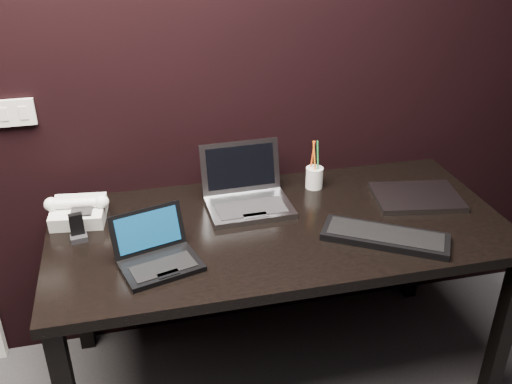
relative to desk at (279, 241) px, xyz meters
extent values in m
plane|color=black|center=(-0.30, 0.40, 0.64)|extent=(4.00, 0.00, 4.00)
cube|color=silver|center=(-0.92, 0.39, 0.46)|extent=(0.15, 0.02, 0.10)
cube|color=silver|center=(-0.95, 0.38, 0.46)|extent=(0.03, 0.01, 0.05)
cube|color=silver|center=(-0.88, 0.38, 0.46)|extent=(0.03, 0.01, 0.05)
cube|color=black|center=(0.00, 0.00, 0.06)|extent=(1.70, 0.80, 0.04)
cube|color=black|center=(0.80, -0.35, -0.31)|extent=(0.06, 0.06, 0.70)
cube|color=black|center=(-0.80, 0.35, -0.31)|extent=(0.06, 0.06, 0.70)
cube|color=black|center=(0.80, 0.35, -0.31)|extent=(0.06, 0.06, 0.70)
cube|color=black|center=(-0.46, -0.18, 0.09)|extent=(0.29, 0.24, 0.02)
cube|color=black|center=(-0.45, -0.20, 0.10)|extent=(0.23, 0.15, 0.00)
cube|color=black|center=(-0.44, -0.25, 0.10)|extent=(0.08, 0.05, 0.00)
cube|color=black|center=(-0.49, -0.08, 0.17)|extent=(0.26, 0.12, 0.15)
cube|color=#092B4A|center=(-0.49, -0.08, 0.17)|extent=(0.22, 0.10, 0.12)
cube|color=#929297|center=(-0.09, 0.13, 0.09)|extent=(0.33, 0.24, 0.02)
cube|color=black|center=(-0.09, 0.10, 0.10)|extent=(0.27, 0.14, 0.00)
cube|color=#A3A3A9|center=(-0.08, 0.04, 0.10)|extent=(0.09, 0.04, 0.00)
cube|color=#9C9CA1|center=(-0.09, 0.27, 0.20)|extent=(0.32, 0.07, 0.20)
cube|color=black|center=(-0.09, 0.27, 0.20)|extent=(0.28, 0.05, 0.16)
cube|color=black|center=(0.34, -0.19, 0.09)|extent=(0.46, 0.36, 0.03)
cube|color=black|center=(0.34, -0.19, 0.10)|extent=(0.41, 0.31, 0.00)
cube|color=gray|center=(0.59, 0.05, 0.09)|extent=(0.37, 0.30, 0.02)
cube|color=silver|center=(-0.73, 0.20, 0.11)|extent=(0.21, 0.20, 0.08)
cylinder|color=white|center=(-0.73, 0.19, 0.16)|extent=(0.19, 0.06, 0.04)
sphere|color=white|center=(-0.82, 0.20, 0.16)|extent=(0.06, 0.06, 0.05)
sphere|color=white|center=(-0.64, 0.18, 0.16)|extent=(0.06, 0.06, 0.05)
cube|color=black|center=(-0.71, 0.15, 0.14)|extent=(0.08, 0.06, 0.01)
cube|color=black|center=(-0.73, 0.07, 0.13)|extent=(0.05, 0.03, 0.10)
cube|color=black|center=(-0.73, 0.05, 0.09)|extent=(0.06, 0.05, 0.02)
cylinder|color=silver|center=(0.22, 0.25, 0.12)|extent=(0.08, 0.08, 0.09)
cylinder|color=#F24D16|center=(0.21, 0.26, 0.22)|extent=(0.01, 0.03, 0.13)
cylinder|color=#227F3A|center=(0.23, 0.25, 0.22)|extent=(0.01, 0.02, 0.13)
cylinder|color=black|center=(0.23, 0.26, 0.22)|extent=(0.01, 0.02, 0.13)
cylinder|color=orange|center=(0.21, 0.25, 0.22)|extent=(0.01, 0.03, 0.13)
camera|label=1|loc=(-0.51, -1.76, 1.19)|focal=40.00mm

